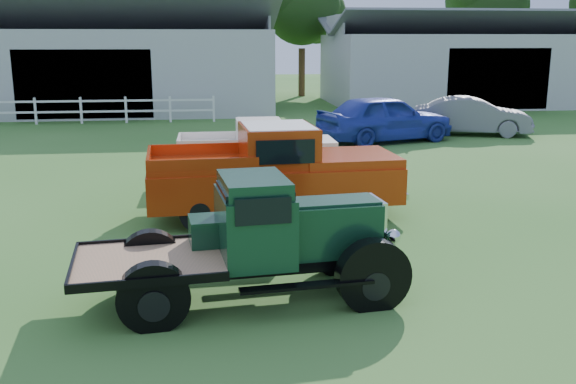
{
  "coord_description": "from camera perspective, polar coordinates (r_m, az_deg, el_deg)",
  "views": [
    {
      "loc": [
        -1.18,
        -10.13,
        3.79
      ],
      "look_at": [
        0.2,
        1.2,
        1.05
      ],
      "focal_mm": 40.0,
      "sensor_mm": 36.0,
      "label": 1
    }
  ],
  "objects": [
    {
      "name": "white_pickup",
      "position": [
        17.52,
        -2.83,
        3.69
      ],
      "size": [
        4.42,
        1.72,
        1.62
      ],
      "primitive_type": null,
      "rotation": [
        0.0,
        0.0,
        0.0
      ],
      "color": "silver",
      "rests_on": "ground"
    },
    {
      "name": "fence_rail",
      "position": [
        31.06,
        -19.74,
        6.82
      ],
      "size": [
        14.2,
        0.16,
        1.2
      ],
      "primitive_type": null,
      "color": "white",
      "rests_on": "ground"
    },
    {
      "name": "shed_right",
      "position": [
        40.13,
        15.6,
        11.32
      ],
      "size": [
        16.8,
        9.2,
        5.2
      ],
      "primitive_type": null,
      "color": "#A6A6A6",
      "rests_on": "ground"
    },
    {
      "name": "vintage_flatbed",
      "position": [
        9.41,
        -3.56,
        -4.2
      ],
      "size": [
        4.88,
        2.36,
        1.86
      ],
      "primitive_type": null,
      "rotation": [
        0.0,
        0.0,
        0.11
      ],
      "color": "#133924",
      "rests_on": "ground"
    },
    {
      "name": "tree_d",
      "position": [
        48.13,
        17.09,
        14.37
      ],
      "size": [
        6.0,
        6.0,
        10.0
      ],
      "primitive_type": null,
      "color": "#213515",
      "rests_on": "ground"
    },
    {
      "name": "ground",
      "position": [
        10.88,
        -0.28,
        -6.89
      ],
      "size": [
        120.0,
        120.0,
        0.0
      ],
      "primitive_type": "plane",
      "color": "#2C671F"
    },
    {
      "name": "tree_b",
      "position": [
        44.26,
        -11.01,
        15.8
      ],
      "size": [
        6.9,
        6.9,
        11.5
      ],
      "primitive_type": null,
      "color": "#213515",
      "rests_on": "ground"
    },
    {
      "name": "shed_left",
      "position": [
        36.61,
        -16.42,
        11.41
      ],
      "size": [
        18.8,
        10.2,
        5.6
      ],
      "primitive_type": null,
      "color": "#A6A6A6",
      "rests_on": "ground"
    },
    {
      "name": "red_pickup",
      "position": [
        13.84,
        -1.34,
        1.91
      ],
      "size": [
        5.66,
        2.46,
        2.02
      ],
      "primitive_type": null,
      "rotation": [
        0.0,
        0.0,
        0.06
      ],
      "color": "#B2300B",
      "rests_on": "ground"
    },
    {
      "name": "tree_c",
      "position": [
        43.58,
        1.25,
        14.43
      ],
      "size": [
        5.4,
        5.4,
        9.0
      ],
      "primitive_type": null,
      "color": "#213515",
      "rests_on": "ground"
    },
    {
      "name": "misc_car_blue",
      "position": [
        24.38,
        8.6,
        6.51
      ],
      "size": [
        5.59,
        3.59,
        1.77
      ],
      "primitive_type": "imported",
      "rotation": [
        0.0,
        0.0,
        1.88
      ],
      "color": "#2739A2",
      "rests_on": "ground"
    },
    {
      "name": "misc_car_grey",
      "position": [
        26.93,
        16.04,
        6.5
      ],
      "size": [
        4.83,
        2.85,
        1.5
      ],
      "primitive_type": "imported",
      "rotation": [
        0.0,
        0.0,
        1.28
      ],
      "color": "slate",
      "rests_on": "ground"
    }
  ]
}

